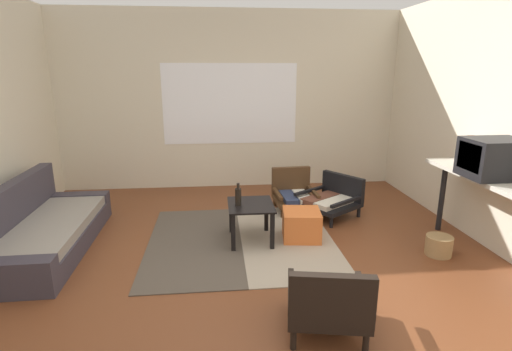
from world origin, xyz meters
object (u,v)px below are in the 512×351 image
armchair_by_window (294,192)px  ottoman_orange (301,225)px  wicker_basket (439,246)px  couch (41,231)px  coffee_table (251,212)px  armchair_striped_foreground (328,302)px  armchair_corner (332,198)px  console_shelf (488,185)px  clay_vase (471,155)px  crt_television (496,158)px  glass_bottle (238,196)px

armchair_by_window → ottoman_orange: size_ratio=1.43×
ottoman_orange → wicker_basket: size_ratio=1.56×
couch → ottoman_orange: 2.75m
coffee_table → armchair_striped_foreground: (0.40, -1.65, -0.07)m
couch → armchair_by_window: (2.86, 0.96, 0.02)m
armchair_corner → console_shelf: bearing=-50.1°
ottoman_orange → clay_vase: (1.67, -0.31, 0.82)m
couch → armchair_striped_foreground: 3.07m
crt_television → glass_bottle: size_ratio=2.27×
coffee_table → wicker_basket: 1.96m
glass_bottle → clay_vase: bearing=-7.1°
armchair_by_window → ottoman_orange: (-0.10, -0.97, -0.07)m
ottoman_orange → clay_vase: clay_vase is taller
coffee_table → armchair_corner: bearing=31.9°
couch → console_shelf: (4.42, -0.63, 0.55)m
armchair_striped_foreground → clay_vase: (1.83, 1.32, 0.72)m
ottoman_orange → clay_vase: bearing=-10.7°
armchair_by_window → armchair_striped_foreground: 2.62m
armchair_by_window → crt_television: (1.56, -1.66, 0.80)m
crt_television → wicker_basket: bearing=156.6°
armchair_by_window → wicker_basket: (1.21, -1.50, -0.13)m
ottoman_orange → wicker_basket: (1.31, -0.53, -0.06)m
ottoman_orange → crt_television: 2.00m
armchair_corner → ottoman_orange: 0.90m
armchair_corner → wicker_basket: armchair_corner is taller
ottoman_orange → crt_television: crt_television is taller
couch → glass_bottle: couch is taller
armchair_striped_foreground → crt_television: bearing=27.5°
armchair_striped_foreground → crt_television: (1.83, 0.95, 0.78)m
coffee_table → wicker_basket: coffee_table is taller
couch → coffee_table: bearing=-0.0°
coffee_table → armchair_corner: 1.32m
crt_television → wicker_basket: 1.01m
armchair_by_window → console_shelf: bearing=-45.6°
coffee_table → glass_bottle: size_ratio=2.31×
couch → armchair_by_window: size_ratio=3.43×
armchair_corner → console_shelf: size_ratio=0.57×
ottoman_orange → couch: bearing=179.8°
console_shelf → clay_vase: size_ratio=4.70×
console_shelf → clay_vase: (-0.00, 0.31, 0.22)m
armchair_by_window → wicker_basket: bearing=-51.2°
armchair_corner → clay_vase: bearing=-42.5°
armchair_corner → crt_television: 1.95m
armchair_by_window → glass_bottle: bearing=-129.0°
coffee_table → console_shelf: bearing=-15.8°
armchair_corner → wicker_basket: (0.75, -1.24, -0.13)m
armchair_by_window → glass_bottle: size_ratio=2.37×
coffee_table → armchair_by_window: bearing=55.3°
console_shelf → crt_television: size_ratio=2.78×
armchair_by_window → console_shelf: console_shelf is taller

